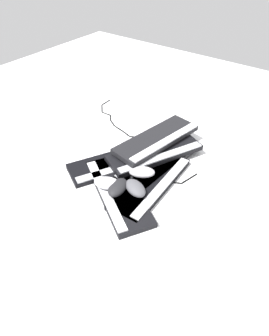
{
  "coord_description": "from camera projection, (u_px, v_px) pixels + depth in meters",
  "views": [
    {
      "loc": [
        -0.58,
        0.72,
        0.87
      ],
      "look_at": [
        0.01,
        -0.07,
        0.04
      ],
      "focal_mm": 32.0,
      "sensor_mm": 36.0,
      "label": 1
    }
  ],
  "objects": [
    {
      "name": "ground_plane",
      "position": [
        127.0,
        186.0,
        1.27
      ],
      "size": [
        3.2,
        3.2,
        0.0
      ],
      "primitive_type": "plane",
      "color": "white"
    },
    {
      "name": "keyboard_0",
      "position": [
        117.0,
        163.0,
        1.37
      ],
      "size": [
        0.34,
        0.46,
        0.03
      ],
      "color": "black",
      "rests_on": "ground"
    },
    {
      "name": "keyboard_1",
      "position": [
        118.0,
        192.0,
        1.22
      ],
      "size": [
        0.45,
        0.36,
        0.03
      ],
      "color": "black",
      "rests_on": "ground"
    },
    {
      "name": "keyboard_2",
      "position": [
        151.0,
        183.0,
        1.26
      ],
      "size": [
        0.17,
        0.45,
        0.03
      ],
      "color": "black",
      "rests_on": "ground"
    },
    {
      "name": "keyboard_3",
      "position": [
        158.0,
        162.0,
        1.37
      ],
      "size": [
        0.18,
        0.45,
        0.03
      ],
      "color": "#232326",
      "rests_on": "ground"
    },
    {
      "name": "keyboard_4",
      "position": [
        155.0,
        153.0,
        1.37
      ],
      "size": [
        0.32,
        0.46,
        0.03
      ],
      "color": "black",
      "rests_on": "keyboard_3"
    },
    {
      "name": "keyboard_5",
      "position": [
        157.0,
        139.0,
        1.4
      ],
      "size": [
        0.22,
        0.46,
        0.03
      ],
      "color": "black",
      "rests_on": "keyboard_4"
    },
    {
      "name": "mouse_0",
      "position": [
        107.0,
        183.0,
        1.21
      ],
      "size": [
        0.13,
        0.11,
        0.04
      ],
      "primitive_type": "ellipsoid",
      "rotation": [
        0.0,
        0.0,
        3.57
      ],
      "color": "#B7B7BC",
      "rests_on": "keyboard_1"
    },
    {
      "name": "mouse_1",
      "position": [
        118.0,
        187.0,
        1.19
      ],
      "size": [
        0.09,
        0.12,
        0.04
      ],
      "primitive_type": "ellipsoid",
      "rotation": [
        0.0,
        0.0,
        1.78
      ],
      "color": "black",
      "rests_on": "keyboard_1"
    },
    {
      "name": "mouse_2",
      "position": [
        135.0,
        188.0,
        1.18
      ],
      "size": [
        0.13,
        0.1,
        0.04
      ],
      "primitive_type": "ellipsoid",
      "rotation": [
        0.0,
        0.0,
        2.75
      ],
      "color": "#4C4C51",
      "rests_on": "keyboard_1"
    },
    {
      "name": "mouse_3",
      "position": [
        142.0,
        172.0,
        1.26
      ],
      "size": [
        0.13,
        0.11,
        0.04
      ],
      "primitive_type": "ellipsoid",
      "rotation": [
        0.0,
        0.0,
        3.69
      ],
      "color": "#B7B7BC",
      "rests_on": "keyboard_2"
    },
    {
      "name": "cable_0",
      "position": [
        116.0,
        120.0,
        1.67
      ],
      "size": [
        0.45,
        0.25,
        0.01
      ],
      "color": "black",
      "rests_on": "ground"
    },
    {
      "name": "cable_1",
      "position": [
        151.0,
        172.0,
        1.33
      ],
      "size": [
        0.39,
        0.2,
        0.01
      ],
      "color": "black",
      "rests_on": "ground"
    }
  ]
}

